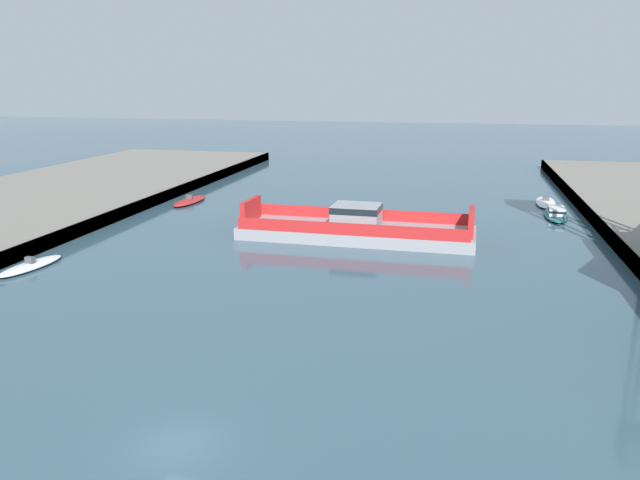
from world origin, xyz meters
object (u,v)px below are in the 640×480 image
Objects in this scene: moored_boat_near_left at (556,213)px; moored_boat_mid_right at (31,266)px; moored_boat_far_left at (190,201)px; chain_ferry at (356,228)px; moored_boat_mid_left at (546,202)px.

moored_boat_mid_right is (-43.29, -29.30, -0.18)m from moored_boat_near_left.
moored_boat_mid_right is at bearing -91.96° from moored_boat_far_left.
moored_boat_far_left is at bearing -178.15° from moored_boat_near_left.
moored_boat_mid_right is 0.89× the size of moored_boat_far_left.
chain_ferry reaches higher than moored_boat_near_left.
moored_boat_near_left is at bearing 34.09° from moored_boat_mid_right.
moored_boat_mid_right is (-23.60, -15.14, -0.77)m from chain_ferry.
moored_boat_mid_right is at bearing -139.54° from moored_boat_mid_left.
moored_boat_near_left is 1.14× the size of moored_boat_far_left.
moored_boat_mid_left is (19.53, 21.65, -0.80)m from chain_ferry.
chain_ferry is 28.04m from moored_boat_mid_right.
moored_boat_mid_right is 27.95m from moored_boat_far_left.
moored_boat_mid_left is at bearing 11.86° from moored_boat_far_left.
moored_boat_near_left is 42.36m from moored_boat_far_left.
moored_boat_near_left is at bearing -88.73° from moored_boat_mid_left.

